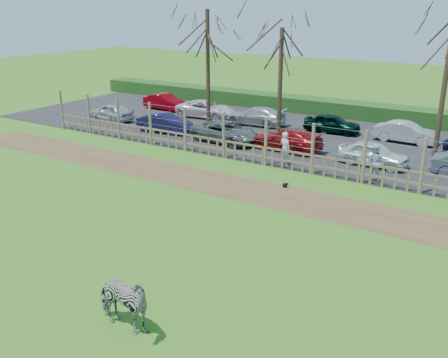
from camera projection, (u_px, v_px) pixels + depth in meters
The scene contains 21 objects.
ground at pixel (167, 220), 18.96m from camera, with size 120.00×120.00×0.00m, color #56972B.
dirt_strip at pixel (229, 186), 22.54m from camera, with size 34.00×2.80×0.01m, color brown.
asphalt at pixel (315, 138), 30.52m from camera, with size 44.00×13.00×0.04m, color #232326.
hedge at pixel (353, 110), 35.92m from camera, with size 46.00×2.00×1.10m, color #1E4716.
fence at pixel (266, 150), 25.07m from camera, with size 30.16×0.16×2.50m.
tree_left at pixel (208, 41), 30.34m from camera, with size 4.80×4.80×7.88m.
tree_mid at pixel (281, 57), 29.12m from camera, with size 4.80×4.80×6.83m.
zebra at pixel (122, 303), 12.33m from camera, with size 0.84×1.84×1.56m, color gray.
visitor_a at pixel (285, 148), 25.05m from camera, with size 0.63×0.41×1.72m, color silver.
visitor_b at pixel (374, 162), 22.86m from camera, with size 0.84×0.65×1.72m, color silver.
crow at pixel (285, 185), 22.30m from camera, with size 0.29×0.22×0.24m.
car_0 at pixel (111, 112), 34.83m from camera, with size 1.42×3.52×1.20m, color #B7B6B7.
car_1 at pixel (165, 123), 31.63m from camera, with size 1.27×3.64×1.20m, color #1B1647.
car_2 at pixel (226, 132), 29.38m from camera, with size 1.99×4.32×1.20m, color #5A6560.
car_3 at pixel (286, 140), 27.74m from camera, with size 1.68×4.13×1.20m, color maroon.
car_4 at pixel (373, 154), 25.10m from camera, with size 1.42×3.52×1.20m, color silver.
car_7 at pixel (165, 102), 38.45m from camera, with size 1.27×3.64×1.20m, color maroon.
car_8 at pixel (206, 109), 35.85m from camera, with size 1.99×4.32×1.20m, color silver.
car_9 at pixel (256, 116), 33.60m from camera, with size 1.68×4.13×1.20m, color #ABB3B8.
car_10 at pixel (332, 123), 31.51m from camera, with size 1.42×3.52×1.20m, color black.
car_11 at pixel (406, 132), 29.29m from camera, with size 1.27×3.64×1.20m, color silver.
Camera 1 is at (11.12, -13.52, 7.75)m, focal length 40.00 mm.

